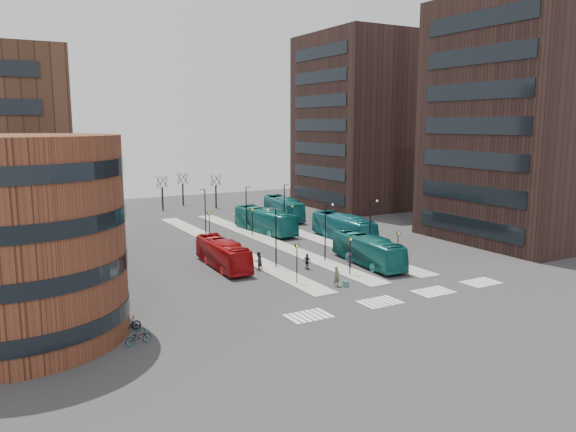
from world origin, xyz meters
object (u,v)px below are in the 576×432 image
teal_bus_d (283,208)px  bicycle_near (138,337)px  bicycle_far (129,327)px  teal_bus_a (368,250)px  commuter_c (349,261)px  bicycle_mid (128,324)px  suitcase (346,284)px  teal_bus_b (265,221)px  commuter_b (307,262)px  traveller (337,276)px  red_bus (223,254)px  commuter_a (258,261)px  teal_bus_c (343,228)px

teal_bus_d → bicycle_near: bearing=-120.0°
bicycle_far → teal_bus_d: bearing=-22.6°
teal_bus_a → commuter_c: size_ratio=6.83×
teal_bus_d → bicycle_mid: bearing=-122.1°
commuter_c → suitcase: bearing=-37.4°
teal_bus_b → commuter_b: 20.30m
teal_bus_d → traveller: teal_bus_d is taller
red_bus → teal_bus_d: teal_bus_d is taller
teal_bus_a → teal_bus_d: size_ratio=0.92×
teal_bus_b → commuter_a: size_ratio=6.37×
commuter_b → suitcase: bearing=161.0°
teal_bus_d → traveller: size_ratio=6.41×
teal_bus_c → bicycle_far: 36.95m
bicycle_mid → bicycle_near: bearing=-174.8°
teal_bus_b → commuter_b: bearing=-110.0°
commuter_c → bicycle_far: commuter_c is taller
commuter_a → commuter_b: size_ratio=1.14×
teal_bus_c → teal_bus_a: bearing=-109.4°
teal_bus_a → teal_bus_d: bearing=84.2°
suitcase → teal_bus_b: bearing=84.2°
commuter_b → red_bus: bearing=37.6°
teal_bus_d → commuter_a: 31.21m
bicycle_mid → teal_bus_a: bearing=-70.1°
traveller → bicycle_near: (-19.39, -4.76, -0.45)m
commuter_c → bicycle_near: 26.01m
red_bus → bicycle_far: red_bus is taller
teal_bus_a → suitcase: bearing=-134.3°
traveller → commuter_c: traveller is taller
bicycle_far → traveller: bearing=-64.3°
commuter_a → teal_bus_c: bearing=-175.0°
teal_bus_d → commuter_c: bearing=-96.4°
commuter_a → bicycle_near: 20.72m
teal_bus_d → bicycle_near: size_ratio=6.43×
teal_bus_c → commuter_b: bearing=-135.0°
teal_bus_d → bicycle_far: teal_bus_d is taller
red_bus → teal_bus_d: 30.72m
traveller → bicycle_far: (-19.39, -2.30, -0.53)m
bicycle_mid → commuter_c: bearing=-69.3°
suitcase → commuter_c: (4.14, 5.28, 0.54)m
suitcase → red_bus: 13.93m
teal_bus_b → red_bus: bearing=-135.4°
teal_bus_c → commuter_a: bearing=-150.1°
commuter_a → commuter_c: 9.37m
traveller → suitcase: bearing=-51.8°
red_bus → commuter_c: bearing=-28.5°
suitcase → teal_bus_c: (11.63, 17.15, 1.39)m
teal_bus_a → commuter_b: bearing=173.9°
suitcase → bicycle_far: bicycle_far is taller
suitcase → traveller: size_ratio=0.29×
bicycle_mid → commuter_b: bearing=-62.1°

